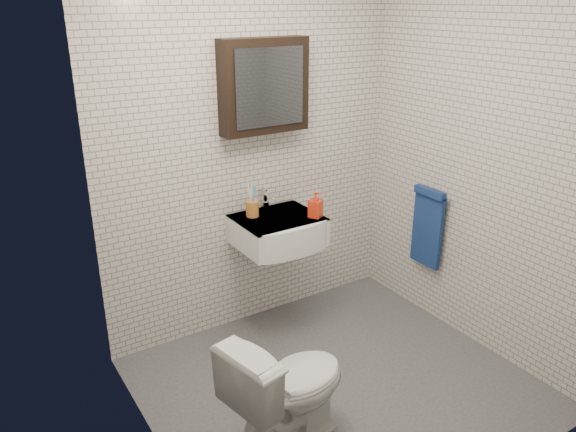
% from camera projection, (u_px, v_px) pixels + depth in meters
% --- Properties ---
extents(ground, '(2.20, 2.00, 0.01)m').
position_uv_depth(ground, '(337.00, 385.00, 3.46)').
color(ground, '#45474C').
rests_on(ground, ground).
extents(room_shell, '(2.22, 2.02, 2.51)m').
position_uv_depth(room_shell, '(346.00, 155.00, 2.92)').
color(room_shell, silver).
rests_on(room_shell, ground).
extents(washbasin, '(0.55, 0.50, 0.20)m').
position_uv_depth(washbasin, '(281.00, 232.00, 3.78)').
color(washbasin, white).
rests_on(washbasin, room_shell).
extents(faucet, '(0.06, 0.20, 0.15)m').
position_uv_depth(faucet, '(266.00, 201.00, 3.88)').
color(faucet, silver).
rests_on(faucet, washbasin).
extents(mirror_cabinet, '(0.60, 0.15, 0.60)m').
position_uv_depth(mirror_cabinet, '(264.00, 86.00, 3.59)').
color(mirror_cabinet, black).
rests_on(mirror_cabinet, room_shell).
extents(towel_rail, '(0.09, 0.30, 0.58)m').
position_uv_depth(towel_rail, '(428.00, 224.00, 3.99)').
color(towel_rail, silver).
rests_on(towel_rail, room_shell).
extents(toothbrush_cup, '(0.11, 0.11, 0.24)m').
position_uv_depth(toothbrush_cup, '(252.00, 208.00, 3.77)').
color(toothbrush_cup, '#B7752D').
rests_on(toothbrush_cup, washbasin).
extents(soap_bottle, '(0.11, 0.11, 0.18)m').
position_uv_depth(soap_bottle, '(316.00, 205.00, 3.75)').
color(soap_bottle, orange).
rests_on(soap_bottle, washbasin).
extents(toilet, '(0.75, 0.52, 0.70)m').
position_uv_depth(toilet, '(288.00, 388.00, 2.90)').
color(toilet, white).
rests_on(toilet, ground).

